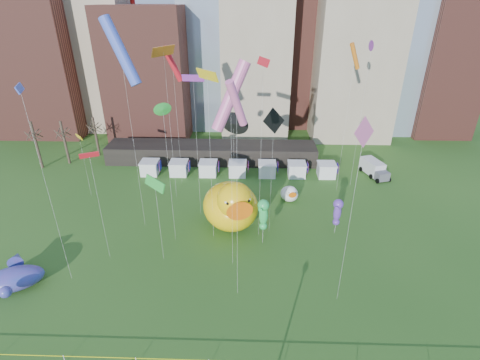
{
  "coord_description": "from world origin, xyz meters",
  "views": [
    {
      "loc": [
        3.16,
        -19.41,
        27.12
      ],
      "look_at": [
        2.22,
        10.44,
        12.0
      ],
      "focal_mm": 27.0,
      "sensor_mm": 36.0,
      "label": 1
    }
  ],
  "objects_px": {
    "seahorse_green": "(264,212)",
    "whale_inflatable": "(13,277)",
    "box_truck": "(374,168)",
    "big_duck": "(231,205)",
    "small_duck": "(290,193)",
    "seahorse_purple": "(338,210)"
  },
  "relations": [
    {
      "from": "big_duck",
      "to": "seahorse_green",
      "type": "bearing_deg",
      "value": -55.36
    },
    {
      "from": "seahorse_green",
      "to": "seahorse_purple",
      "type": "bearing_deg",
      "value": 34.99
    },
    {
      "from": "big_duck",
      "to": "whale_inflatable",
      "type": "height_order",
      "value": "big_duck"
    },
    {
      "from": "small_duck",
      "to": "seahorse_green",
      "type": "height_order",
      "value": "seahorse_green"
    },
    {
      "from": "small_duck",
      "to": "whale_inflatable",
      "type": "bearing_deg",
      "value": -155.54
    },
    {
      "from": "small_duck",
      "to": "big_duck",
      "type": "bearing_deg",
      "value": -146.18
    },
    {
      "from": "big_duck",
      "to": "small_duck",
      "type": "height_order",
      "value": "big_duck"
    },
    {
      "from": "seahorse_purple",
      "to": "whale_inflatable",
      "type": "bearing_deg",
      "value": -141.16
    },
    {
      "from": "whale_inflatable",
      "to": "seahorse_green",
      "type": "bearing_deg",
      "value": -5.75
    },
    {
      "from": "whale_inflatable",
      "to": "box_truck",
      "type": "relative_size",
      "value": 1.18
    },
    {
      "from": "small_duck",
      "to": "box_truck",
      "type": "xyz_separation_m",
      "value": [
        15.08,
        9.26,
        0.02
      ]
    },
    {
      "from": "small_duck",
      "to": "seahorse_purple",
      "type": "xyz_separation_m",
      "value": [
        5.13,
        -8.07,
        2.14
      ]
    },
    {
      "from": "seahorse_purple",
      "to": "box_truck",
      "type": "relative_size",
      "value": 0.79
    },
    {
      "from": "whale_inflatable",
      "to": "box_truck",
      "type": "height_order",
      "value": "whale_inflatable"
    },
    {
      "from": "seahorse_green",
      "to": "small_duck",
      "type": "bearing_deg",
      "value": 88.32
    },
    {
      "from": "box_truck",
      "to": "whale_inflatable",
      "type": "bearing_deg",
      "value": -165.83
    },
    {
      "from": "small_duck",
      "to": "box_truck",
      "type": "height_order",
      "value": "small_duck"
    },
    {
      "from": "big_duck",
      "to": "box_truck",
      "type": "bearing_deg",
      "value": 19.62
    },
    {
      "from": "seahorse_purple",
      "to": "whale_inflatable",
      "type": "xyz_separation_m",
      "value": [
        -35.46,
        -10.79,
        -2.2
      ]
    },
    {
      "from": "seahorse_green",
      "to": "whale_inflatable",
      "type": "bearing_deg",
      "value": -142.02
    },
    {
      "from": "big_duck",
      "to": "seahorse_purple",
      "type": "relative_size",
      "value": 2.14
    },
    {
      "from": "small_duck",
      "to": "box_truck",
      "type": "distance_m",
      "value": 17.7
    }
  ]
}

